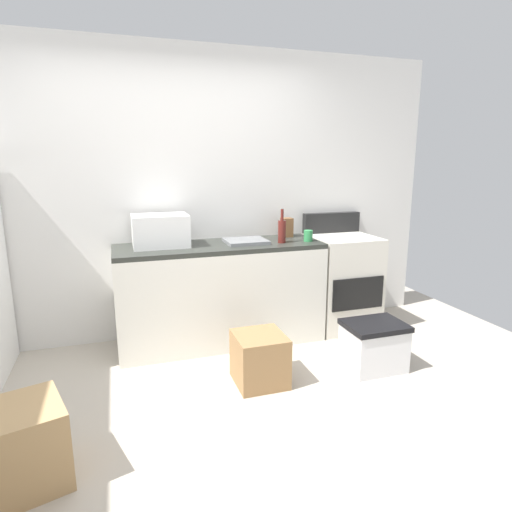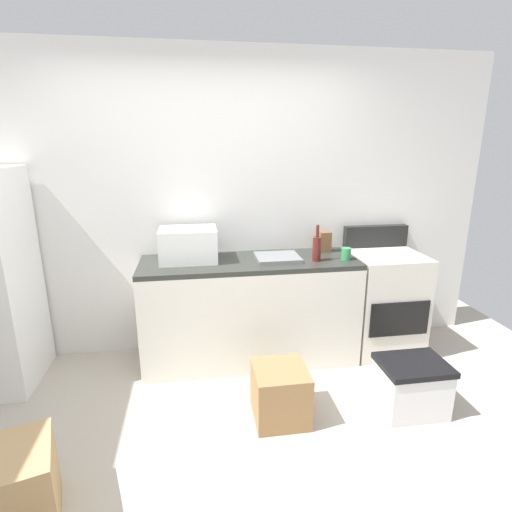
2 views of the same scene
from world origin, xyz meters
TOP-DOWN VIEW (x-y plane):
  - ground_plane at (0.00, 0.00)m, footprint 6.00×6.00m
  - wall_back at (0.00, 1.55)m, footprint 5.00×0.10m
  - kitchen_counter at (0.30, 1.20)m, footprint 1.80×0.60m
  - stove_oven at (1.52, 1.21)m, footprint 0.60×0.61m
  - microwave at (-0.20, 1.26)m, footprint 0.46×0.34m
  - sink_basin at (0.53, 1.19)m, footprint 0.36×0.32m
  - wine_bottle at (0.84, 1.09)m, footprint 0.07×0.07m
  - coffee_mug at (1.09, 1.09)m, footprint 0.08×0.08m
  - knife_block at (1.00, 1.37)m, footprint 0.10×0.10m
  - cardboard_box_large at (0.39, 0.37)m, footprint 0.36×0.38m
  - cardboard_box_medium at (-1.08, -0.23)m, footprint 0.52×0.51m
  - storage_bin at (1.32, 0.30)m, footprint 0.46×0.36m

SIDE VIEW (x-z plane):
  - ground_plane at x=0.00m, z-range 0.00..0.00m
  - cardboard_box_large at x=0.39m, z-range 0.00..0.37m
  - storage_bin at x=1.32m, z-range 0.00..0.38m
  - cardboard_box_medium at x=-1.08m, z-range 0.00..0.42m
  - kitchen_counter at x=0.30m, z-range 0.00..0.90m
  - stove_oven at x=1.52m, z-range -0.08..1.02m
  - sink_basin at x=0.53m, z-range 0.90..0.93m
  - coffee_mug at x=1.09m, z-range 0.90..1.00m
  - knife_block at x=1.00m, z-range 0.90..1.08m
  - wine_bottle at x=0.84m, z-range 0.86..1.16m
  - microwave at x=-0.20m, z-range 0.90..1.17m
  - wall_back at x=0.00m, z-range 0.00..2.60m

